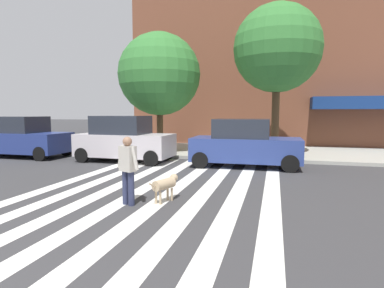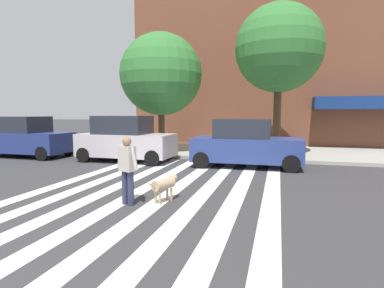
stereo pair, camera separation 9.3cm
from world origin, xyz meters
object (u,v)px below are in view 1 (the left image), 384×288
parked_car_third_in_line (245,144)px  pedestrian_dog_walker (128,167)px  street_tree_nearest (159,75)px  dog_on_leash (165,184)px  parked_car_near_curb (21,138)px  parked_car_behind_first (124,140)px  street_tree_middle (277,49)px

parked_car_third_in_line → pedestrian_dog_walker: bearing=-109.6°
street_tree_nearest → dog_on_leash: bearing=-68.3°
pedestrian_dog_walker → dog_on_leash: size_ratio=1.67×
parked_car_near_curb → parked_car_third_in_line: size_ratio=1.08×
parked_car_behind_first → street_tree_middle: size_ratio=0.60×
parked_car_third_in_line → pedestrian_dog_walker: (-2.17, -6.08, 0.00)m
parked_car_behind_first → dog_on_leash: size_ratio=4.40×
parked_car_near_curb → street_tree_nearest: street_tree_nearest is taller
parked_car_behind_first → street_tree_nearest: bearing=76.7°
street_tree_nearest → pedestrian_dog_walker: 9.82m
parked_car_third_in_line → street_tree_nearest: size_ratio=0.71×
parked_car_third_in_line → street_tree_nearest: 6.41m
parked_car_third_in_line → parked_car_near_curb: bearing=180.0°
parked_car_third_in_line → dog_on_leash: 5.79m
street_tree_nearest → parked_car_near_curb: bearing=-156.1°
parked_car_near_curb → dog_on_leash: 11.20m
parked_car_near_curb → dog_on_leash: parked_car_near_curb is taller
parked_car_near_curb → parked_car_behind_first: 5.68m
parked_car_near_curb → parked_car_third_in_line: bearing=-0.0°
dog_on_leash → parked_car_third_in_line: bearing=76.0°
street_tree_middle → dog_on_leash: 10.22m
parked_car_near_curb → dog_on_leash: bearing=-30.0°
street_tree_nearest → parked_car_behind_first: bearing=-103.3°
parked_car_near_curb → pedestrian_dog_walker: size_ratio=2.89×
parked_car_third_in_line → street_tree_nearest: (-4.74, 2.81, 3.26)m
street_tree_middle → dog_on_leash: street_tree_middle is taller
parked_car_near_curb → pedestrian_dog_walker: bearing=-34.3°
street_tree_nearest → dog_on_leash: (3.34, -8.41, -3.74)m
parked_car_third_in_line → street_tree_middle: 5.42m
street_tree_nearest → street_tree_middle: 6.02m
parked_car_behind_first → parked_car_third_in_line: bearing=-0.0°
parked_car_near_curb → dog_on_leash: size_ratio=4.82×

